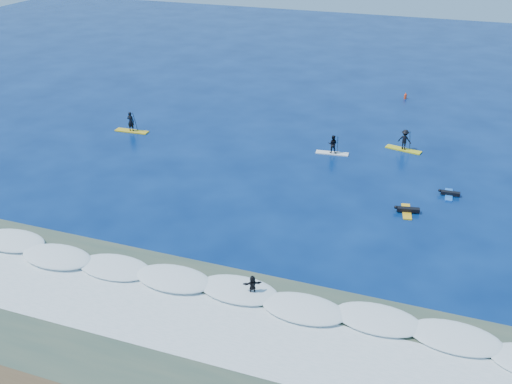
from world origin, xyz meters
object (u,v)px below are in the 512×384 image
(sup_paddler_left, at_px, (131,125))
(prone_paddler_near, at_px, (407,210))
(prone_paddler_far, at_px, (449,194))
(wave_surfer, at_px, (252,286))
(sup_paddler_right, at_px, (405,141))
(marker_buoy, at_px, (405,96))
(sup_paddler_center, at_px, (333,146))

(sup_paddler_left, xyz_separation_m, prone_paddler_near, (27.07, -7.24, -0.57))
(prone_paddler_far, relative_size, wave_surfer, 1.17)
(prone_paddler_near, bearing_deg, wave_surfer, 140.86)
(sup_paddler_right, relative_size, wave_surfer, 1.86)
(prone_paddler_far, xyz_separation_m, wave_surfer, (-9.96, -16.76, 0.59))
(wave_surfer, xyz_separation_m, marker_buoy, (4.05, 39.53, -0.42))
(sup_paddler_left, distance_m, prone_paddler_far, 30.03)
(sup_paddler_right, xyz_separation_m, wave_surfer, (-5.62, -24.53, -0.14))
(sup_paddler_left, bearing_deg, sup_paddler_center, 1.09)
(sup_paddler_center, xyz_separation_m, wave_surfer, (0.27, -21.55, -0.02))
(sup_paddler_center, height_order, prone_paddler_far, sup_paddler_center)
(prone_paddler_near, distance_m, wave_surfer, 14.88)
(prone_paddler_far, height_order, marker_buoy, marker_buoy)
(sup_paddler_left, height_order, sup_paddler_right, sup_paddler_left)
(sup_paddler_left, xyz_separation_m, prone_paddler_far, (29.83, -3.49, -0.58))
(sup_paddler_center, relative_size, wave_surfer, 1.65)
(prone_paddler_near, height_order, marker_buoy, marker_buoy)
(sup_paddler_left, distance_m, prone_paddler_near, 28.03)
(prone_paddler_near, bearing_deg, sup_paddler_right, -2.33)
(sup_paddler_center, bearing_deg, marker_buoy, 70.72)
(sup_paddler_right, distance_m, prone_paddler_far, 8.93)
(sup_paddler_left, relative_size, marker_buoy, 4.53)
(wave_surfer, relative_size, marker_buoy, 2.39)
(sup_paddler_left, bearing_deg, marker_buoy, 36.15)
(sup_paddler_left, height_order, prone_paddler_far, sup_paddler_left)
(sup_paddler_right, height_order, marker_buoy, sup_paddler_right)
(sup_paddler_center, bearing_deg, wave_surfer, -95.04)
(sup_paddler_center, height_order, prone_paddler_near, sup_paddler_center)
(prone_paddler_far, relative_size, marker_buoy, 2.81)
(prone_paddler_near, height_order, wave_surfer, wave_surfer)
(sup_paddler_center, xyz_separation_m, prone_paddler_near, (7.48, -8.54, -0.59))
(sup_paddler_center, relative_size, prone_paddler_far, 1.41)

